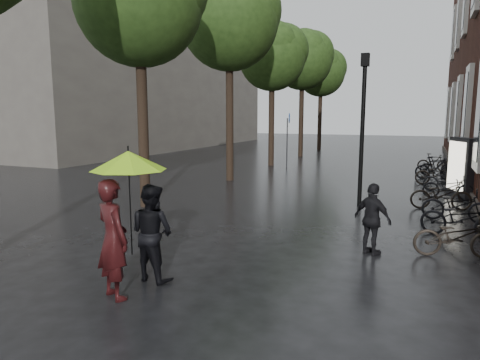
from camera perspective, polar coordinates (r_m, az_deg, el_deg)
The scene contains 11 objects.
ground at distance 6.25m, azimuth -19.44°, elevation -19.01°, with size 120.00×120.00×0.00m, color black.
bg_building at distance 41.35m, azimuth -16.22°, elevation 14.08°, with size 16.00×30.00×14.00m, color #47423D.
street_trees at distance 21.69m, azimuth 1.69°, elevation 17.91°, with size 4.33×34.03×8.91m.
person_burgundy at distance 6.97m, azimuth -16.58°, elevation -7.56°, with size 0.69×0.45×1.89m, color black.
person_black at distance 7.59m, azimuth -11.67°, elevation -6.84°, with size 0.82×0.64×1.69m, color black.
lime_umbrella at distance 6.95m, azimuth -14.65°, elevation 2.51°, with size 1.21×1.21×1.77m.
pedestrian_walking at distance 9.18m, azimuth 17.25°, elevation -5.01°, with size 0.87×0.36×1.49m, color black.
parked_bicycles at distance 16.28m, azimuth 25.54°, elevation -0.65°, with size 2.15×15.17×1.01m.
ad_lightbox at distance 16.68m, azimuth 27.36°, elevation 1.48°, with size 0.32×1.38×2.09m.
lamp_post at distance 13.77m, azimuth 16.07°, elevation 8.30°, with size 0.24×0.24×4.69m.
cycle_sign at distance 23.61m, azimuth 6.43°, elevation 6.43°, with size 0.16×0.54×2.95m.
Camera 1 is at (3.85, -4.01, 2.85)m, focal length 32.00 mm.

